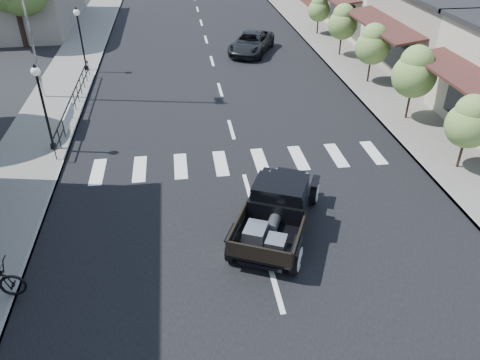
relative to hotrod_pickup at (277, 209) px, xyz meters
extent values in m
plane|color=black|center=(-0.53, 0.50, -0.85)|extent=(120.00, 120.00, 0.00)
cube|color=black|center=(-0.53, 15.50, -0.84)|extent=(14.00, 80.00, 0.02)
cube|color=gray|center=(-9.03, 15.50, -0.78)|extent=(3.00, 80.00, 0.15)
cube|color=gray|center=(7.97, 15.50, -0.78)|extent=(3.00, 80.00, 0.15)
cube|color=gray|center=(14.47, 13.50, 1.40)|extent=(10.00, 9.00, 4.50)
cube|color=beige|center=(14.47, 22.50, 1.40)|extent=(10.00, 9.00, 4.50)
imported|color=black|center=(2.21, 18.92, -0.19)|extent=(3.99, 5.23, 1.32)
camera|label=1|loc=(-2.81, -11.65, 8.55)|focal=35.00mm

